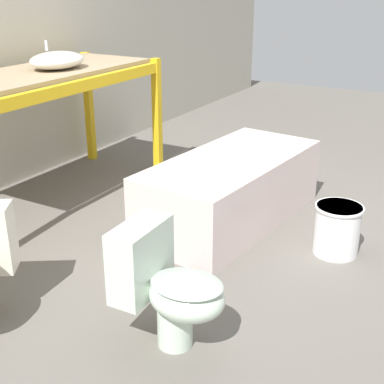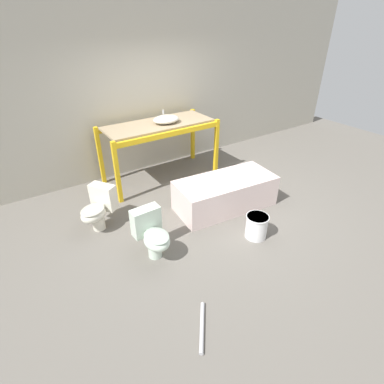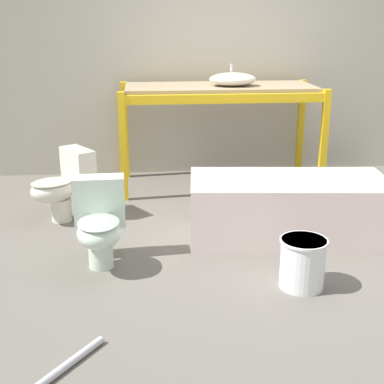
% 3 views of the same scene
% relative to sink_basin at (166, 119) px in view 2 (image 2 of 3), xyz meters
% --- Properties ---
extents(ground_plane, '(12.00, 12.00, 0.00)m').
position_rel_sink_basin_xyz_m(ground_plane, '(0.02, -1.32, -1.18)').
color(ground_plane, '#666059').
extents(warehouse_wall_rear, '(10.80, 0.08, 3.20)m').
position_rel_sink_basin_xyz_m(warehouse_wall_rear, '(0.02, 0.70, 0.42)').
color(warehouse_wall_rear, '#B2AD9E').
rests_on(warehouse_wall_rear, ground_plane).
extents(shelving_rack, '(2.14, 0.91, 1.11)m').
position_rel_sink_basin_xyz_m(shelving_rack, '(-0.12, 0.07, -0.22)').
color(shelving_rack, yellow).
rests_on(shelving_rack, ground_plane).
extents(sink_basin, '(0.49, 0.37, 0.22)m').
position_rel_sink_basin_xyz_m(sink_basin, '(0.00, 0.00, 0.00)').
color(sink_basin, silver).
rests_on(sink_basin, shelving_rack).
extents(bathtub_main, '(1.70, 0.89, 0.52)m').
position_rel_sink_basin_xyz_m(bathtub_main, '(0.25, -1.47, -0.88)').
color(bathtub_main, silver).
rests_on(bathtub_main, ground_plane).
extents(toilet_near, '(0.66, 0.60, 0.65)m').
position_rel_sink_basin_xyz_m(toilet_near, '(-1.69, -0.86, -0.83)').
color(toilet_near, silver).
rests_on(toilet_near, ground_plane).
extents(toilet_far, '(0.39, 0.57, 0.65)m').
position_rel_sink_basin_xyz_m(toilet_far, '(-1.30, -1.85, -0.83)').
color(toilet_far, silver).
rests_on(toilet_far, ground_plane).
extents(bucket_white, '(0.33, 0.33, 0.36)m').
position_rel_sink_basin_xyz_m(bucket_white, '(0.12, -2.35, -0.99)').
color(bucket_white, white).
rests_on(bucket_white, ground_plane).
extents(loose_pipe, '(0.38, 0.49, 0.04)m').
position_rel_sink_basin_xyz_m(loose_pipe, '(-1.41, -3.14, -1.15)').
color(loose_pipe, '#B7B7BC').
rests_on(loose_pipe, ground_plane).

